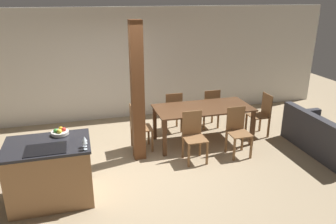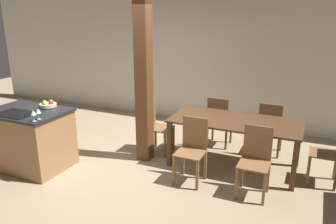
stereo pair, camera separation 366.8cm
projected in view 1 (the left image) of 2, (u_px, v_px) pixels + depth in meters
name	position (u px, v px, depth m)	size (l,w,h in m)	color
ground_plane	(139.00, 168.00, 5.95)	(16.00, 16.00, 0.00)	#9E896B
wall_back	(117.00, 65.00, 7.95)	(11.20, 0.08, 2.70)	silver
kitchen_island	(51.00, 172.00, 4.90)	(1.22, 0.87, 0.94)	#9E7047
fruit_bowl	(60.00, 132.00, 5.01)	(0.26, 0.26, 0.11)	silver
wine_glass_near	(85.00, 142.00, 4.51)	(0.08, 0.08, 0.16)	silver
wine_glass_middle	(84.00, 139.00, 4.59)	(0.08, 0.08, 0.16)	silver
dining_table	(203.00, 111.00, 6.77)	(2.00, 0.95, 0.78)	#51331E
dining_chair_near_left	(194.00, 136.00, 6.09)	(0.40, 0.40, 0.94)	brown
dining_chair_near_right	(238.00, 130.00, 6.31)	(0.40, 0.40, 0.94)	brown
dining_chair_far_left	(173.00, 111.00, 7.35)	(0.40, 0.40, 0.94)	brown
dining_chair_far_right	(210.00, 107.00, 7.58)	(0.40, 0.40, 0.94)	brown
dining_chair_head_end	(138.00, 127.00, 6.49)	(0.40, 0.40, 0.94)	brown
dining_chair_foot_end	(261.00, 114.00, 7.18)	(0.40, 0.40, 0.94)	brown
couch	(326.00, 139.00, 6.47)	(0.89, 1.87, 0.79)	#2D2D33
timber_post	(137.00, 93.00, 5.90)	(0.22, 0.22, 2.58)	brown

